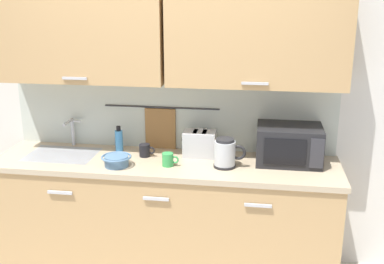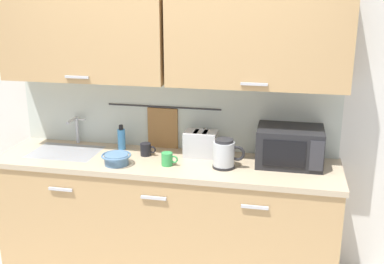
{
  "view_description": "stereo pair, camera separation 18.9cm",
  "coord_description": "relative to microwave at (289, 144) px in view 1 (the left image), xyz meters",
  "views": [
    {
      "loc": [
        0.67,
        -2.85,
        2.1
      ],
      "look_at": [
        0.2,
        0.33,
        1.12
      ],
      "focal_mm": 43.88,
      "sensor_mm": 36.0,
      "label": 1
    },
    {
      "loc": [
        0.86,
        -2.82,
        2.1
      ],
      "look_at": [
        0.2,
        0.33,
        1.12
      ],
      "focal_mm": 43.88,
      "sensor_mm": 36.0,
      "label": 2
    }
  ],
  "objects": [
    {
      "name": "microwave",
      "position": [
        0.0,
        0.0,
        0.0
      ],
      "size": [
        0.46,
        0.35,
        0.27
      ],
      "color": "black",
      "rests_on": "counter_unit"
    },
    {
      "name": "electric_kettle",
      "position": [
        -0.44,
        -0.16,
        -0.03
      ],
      "size": [
        0.23,
        0.16,
        0.21
      ],
      "color": "black",
      "rests_on": "counter_unit"
    },
    {
      "name": "back_wall_assembly",
      "position": [
        -0.89,
        0.12,
        0.49
      ],
      "size": [
        3.7,
        0.41,
        2.5
      ],
      "color": "silver",
      "rests_on": "ground"
    },
    {
      "name": "toaster",
      "position": [
        -0.65,
        0.04,
        -0.04
      ],
      "size": [
        0.26,
        0.17,
        0.19
      ],
      "color": "#B7BABF",
      "rests_on": "counter_unit"
    },
    {
      "name": "sink_faucet",
      "position": [
        -1.69,
        0.12,
        0.01
      ],
      "size": [
        0.09,
        0.17,
        0.22
      ],
      "color": "#B2B5BA",
      "rests_on": "counter_unit"
    },
    {
      "name": "mixing_bowl",
      "position": [
        -1.21,
        -0.26,
        -0.09
      ],
      "size": [
        0.21,
        0.21,
        0.08
      ],
      "color": "#4C7093",
      "rests_on": "counter_unit"
    },
    {
      "name": "counter_unit",
      "position": [
        -0.9,
        -0.11,
        -0.58
      ],
      "size": [
        2.53,
        0.64,
        0.9
      ],
      "color": "tan",
      "rests_on": "ground"
    },
    {
      "name": "mug_by_kettle",
      "position": [
        -0.84,
        -0.21,
        -0.09
      ],
      "size": [
        0.12,
        0.08,
        0.09
      ],
      "color": "green",
      "rests_on": "counter_unit"
    },
    {
      "name": "mug_near_sink",
      "position": [
        -1.06,
        -0.04,
        -0.09
      ],
      "size": [
        0.12,
        0.08,
        0.09
      ],
      "color": "black",
      "rests_on": "counter_unit"
    },
    {
      "name": "dish_soap_bottle",
      "position": [
        -1.29,
        0.07,
        -0.05
      ],
      "size": [
        0.06,
        0.06,
        0.2
      ],
      "color": "#3F8CD8",
      "rests_on": "counter_unit"
    }
  ]
}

